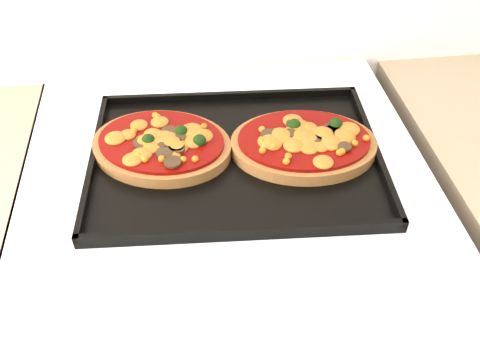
{
  "coord_description": "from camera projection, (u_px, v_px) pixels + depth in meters",
  "views": [
    {
      "loc": [
        -0.08,
        1.14,
        1.42
      ],
      "look_at": [
        -0.01,
        1.68,
        0.92
      ],
      "focal_mm": 40.0,
      "sensor_mm": 36.0,
      "label": 1
    }
  ],
  "objects": [
    {
      "name": "pizza_right",
      "position": [
        304.0,
        142.0,
        0.78
      ],
      "size": [
        0.23,
        0.18,
        0.03
      ],
      "primitive_type": null,
      "rotation": [
        0.0,
        0.0,
        -0.12
      ],
      "color": "#8F5C31",
      "rests_on": "baking_tray"
    },
    {
      "name": "pizza_left",
      "position": [
        162.0,
        144.0,
        0.78
      ],
      "size": [
        0.24,
        0.22,
        0.03
      ],
      "primitive_type": null,
      "rotation": [
        0.0,
        0.0,
        -0.33
      ],
      "color": "#8F5C31",
      "rests_on": "baking_tray"
    },
    {
      "name": "stove",
      "position": [
        231.0,
        344.0,
        1.07
      ],
      "size": [
        0.6,
        0.6,
        0.91
      ],
      "primitive_type": "cube",
      "color": "silver",
      "rests_on": "floor"
    },
    {
      "name": "baking_tray",
      "position": [
        236.0,
        156.0,
        0.78
      ],
      "size": [
        0.44,
        0.34,
        0.02
      ],
      "primitive_type": "cube",
      "rotation": [
        0.0,
        0.0,
        -0.06
      ],
      "color": "black",
      "rests_on": "stove"
    }
  ]
}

